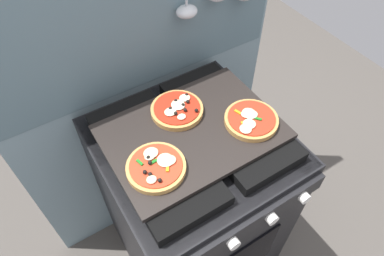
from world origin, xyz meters
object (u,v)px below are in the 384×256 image
at_px(baking_tray, 192,132).
at_px(pizza_center, 178,109).
at_px(stove, 192,202).
at_px(pizza_right, 251,120).
at_px(pizza_left, 156,166).

distance_m(baking_tray, pizza_center, 0.09).
xyz_separation_m(stove, pizza_right, (0.18, -0.07, 0.48)).
relative_size(pizza_left, pizza_right, 1.00).
bearing_deg(pizza_center, pizza_left, -135.75).
height_order(stove, pizza_center, pizza_center).
distance_m(pizza_left, pizza_center, 0.23).
xyz_separation_m(pizza_left, pizza_center, (0.17, 0.16, -0.00)).
bearing_deg(pizza_center, pizza_right, -43.37).
bearing_deg(stove, pizza_right, -21.73).
bearing_deg(baking_tray, pizza_right, -22.19).
distance_m(stove, pizza_center, 0.49).
relative_size(pizza_left, pizza_center, 1.00).
height_order(stove, baking_tray, baking_tray).
distance_m(stove, pizza_right, 0.51).
bearing_deg(pizza_right, pizza_center, 136.63).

